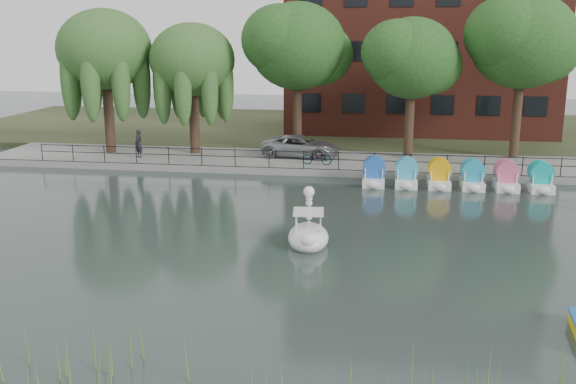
% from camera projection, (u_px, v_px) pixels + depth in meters
% --- Properties ---
extents(ground_plane, '(120.00, 120.00, 0.00)m').
position_uv_depth(ground_plane, '(259.00, 251.00, 24.04)').
color(ground_plane, '#3B4846').
extents(promenade, '(40.00, 6.00, 0.40)m').
position_uv_depth(promenade, '(309.00, 162.00, 39.34)').
color(promenade, gray).
rests_on(promenade, ground_plane).
extents(kerb, '(40.00, 0.25, 0.40)m').
position_uv_depth(kerb, '(303.00, 172.00, 36.51)').
color(kerb, gray).
rests_on(kerb, ground_plane).
extents(land_strip, '(60.00, 22.00, 0.36)m').
position_uv_depth(land_strip, '(329.00, 129.00, 52.77)').
color(land_strip, '#47512D').
rests_on(land_strip, ground_plane).
extents(railing, '(32.00, 0.05, 1.00)m').
position_uv_depth(railing, '(303.00, 155.00, 36.47)').
color(railing, black).
rests_on(railing, promenade).
extents(apartment_building, '(20.00, 10.07, 18.00)m').
position_uv_depth(apartment_building, '(421.00, 13.00, 49.49)').
color(apartment_building, '#4C1E16').
rests_on(apartment_building, land_strip).
extents(willow_left, '(5.88, 5.88, 9.01)m').
position_uv_depth(willow_left, '(105.00, 50.00, 40.07)').
color(willow_left, '#473323').
rests_on(willow_left, promenade).
extents(willow_mid, '(5.32, 5.32, 8.15)m').
position_uv_depth(willow_mid, '(192.00, 60.00, 39.90)').
color(willow_mid, '#473323').
rests_on(willow_mid, promenade).
extents(broadleaf_center, '(6.00, 6.00, 9.25)m').
position_uv_depth(broadleaf_center, '(298.00, 47.00, 39.73)').
color(broadleaf_center, '#473323').
rests_on(broadleaf_center, promenade).
extents(broadleaf_right, '(5.40, 5.40, 8.32)m').
position_uv_depth(broadleaf_right, '(412.00, 59.00, 38.40)').
color(broadleaf_right, '#473323').
rests_on(broadleaf_right, promenade).
extents(broadleaf_far, '(6.30, 6.30, 9.71)m').
position_uv_depth(broadleaf_far, '(523.00, 42.00, 38.17)').
color(broadleaf_far, '#473323').
rests_on(broadleaf_far, promenade).
extents(minivan, '(3.07, 5.78, 1.55)m').
position_uv_depth(minivan, '(300.00, 145.00, 39.73)').
color(minivan, gray).
rests_on(minivan, promenade).
extents(bicycle, '(0.66, 1.74, 1.00)m').
position_uv_depth(bicycle, '(317.00, 156.00, 37.46)').
color(bicycle, gray).
rests_on(bicycle, promenade).
extents(pedestrian, '(0.86, 0.80, 1.98)m').
position_uv_depth(pedestrian, '(139.00, 142.00, 39.48)').
color(pedestrian, black).
rests_on(pedestrian, promenade).
extents(swan_boat, '(1.81, 2.64, 2.11)m').
position_uv_depth(swan_boat, '(308.00, 232.00, 24.70)').
color(swan_boat, white).
rests_on(swan_boat, ground_plane).
extents(pedal_boat_row, '(9.65, 1.70, 1.40)m').
position_uv_depth(pedal_boat_row, '(456.00, 177.00, 33.57)').
color(pedal_boat_row, white).
rests_on(pedal_boat_row, ground_plane).
extents(reed_bank, '(24.00, 2.40, 1.20)m').
position_uv_depth(reed_bank, '(265.00, 368.00, 14.49)').
color(reed_bank, '#669938').
rests_on(reed_bank, ground_plane).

